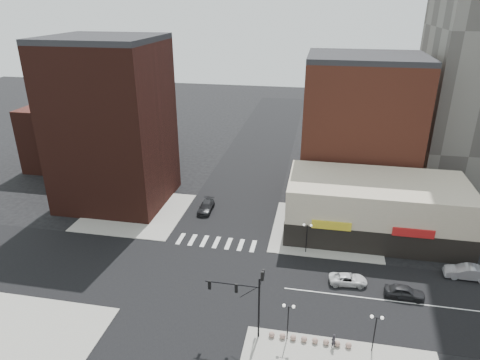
# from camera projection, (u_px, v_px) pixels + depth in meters

# --- Properties ---
(ground) EXTENTS (240.00, 240.00, 0.00)m
(ground) POSITION_uv_depth(u_px,v_px,m) (201.00, 278.00, 50.92)
(ground) COLOR black
(ground) RESTS_ON ground
(road_ew) EXTENTS (200.00, 14.00, 0.02)m
(road_ew) POSITION_uv_depth(u_px,v_px,m) (201.00, 278.00, 50.92)
(road_ew) COLOR black
(road_ew) RESTS_ON ground
(road_ns) EXTENTS (14.00, 200.00, 0.02)m
(road_ns) POSITION_uv_depth(u_px,v_px,m) (201.00, 278.00, 50.92)
(road_ns) COLOR black
(road_ns) RESTS_ON ground
(sidewalk_nw) EXTENTS (15.00, 15.00, 0.12)m
(sidewalk_nw) POSITION_uv_depth(u_px,v_px,m) (136.00, 212.00, 66.51)
(sidewalk_nw) COLOR gray
(sidewalk_nw) RESTS_ON ground
(sidewalk_ne) EXTENTS (15.00, 15.00, 0.12)m
(sidewalk_ne) POSITION_uv_depth(u_px,v_px,m) (325.00, 230.00, 61.45)
(sidewalk_ne) COLOR gray
(sidewalk_ne) RESTS_ON ground
(sidewalk_sw) EXTENTS (15.00, 15.00, 0.12)m
(sidewalk_sw) POSITION_uv_depth(u_px,v_px,m) (11.00, 351.00, 40.35)
(sidewalk_sw) COLOR gray
(sidewalk_sw) RESTS_ON ground
(building_nw) EXTENTS (16.00, 15.00, 25.00)m
(building_nw) POSITION_uv_depth(u_px,v_px,m) (112.00, 126.00, 66.00)
(building_nw) COLOR #361711
(building_nw) RESTS_ON ground
(building_nw_low) EXTENTS (20.00, 18.00, 12.00)m
(building_nw_low) POSITION_uv_depth(u_px,v_px,m) (91.00, 133.00, 84.82)
(building_nw_low) COLOR #361711
(building_nw_low) RESTS_ON ground
(building_ne_midrise) EXTENTS (18.00, 15.00, 22.00)m
(building_ne_midrise) POSITION_uv_depth(u_px,v_px,m) (359.00, 129.00, 69.88)
(building_ne_midrise) COLOR brown
(building_ne_midrise) RESTS_ON ground
(building_ne_row) EXTENTS (24.20, 12.20, 8.00)m
(building_ne_row) POSITION_uv_depth(u_px,v_px,m) (375.00, 212.00, 59.49)
(building_ne_row) COLOR beige
(building_ne_row) RESTS_ON ground
(traffic_signal) EXTENTS (5.59, 3.09, 7.77)m
(traffic_signal) POSITION_uv_depth(u_px,v_px,m) (250.00, 293.00, 40.64)
(traffic_signal) COLOR black
(traffic_signal) RESTS_ON ground
(street_lamp_se_a) EXTENTS (1.22, 0.32, 4.16)m
(street_lamp_se_a) POSITION_uv_depth(u_px,v_px,m) (288.00, 313.00, 40.49)
(street_lamp_se_a) COLOR black
(street_lamp_se_a) RESTS_ON sidewalk_se
(street_lamp_se_b) EXTENTS (1.22, 0.32, 4.16)m
(street_lamp_se_b) POSITION_uv_depth(u_px,v_px,m) (376.00, 324.00, 39.09)
(street_lamp_se_b) COLOR black
(street_lamp_se_b) RESTS_ON sidewalk_se
(street_lamp_ne) EXTENTS (1.22, 0.32, 4.16)m
(street_lamp_ne) POSITION_uv_depth(u_px,v_px,m) (307.00, 231.00, 54.75)
(street_lamp_ne) COLOR black
(street_lamp_ne) RESTS_ON sidewalk_ne
(bollard_row) EXTENTS (7.93, 0.58, 0.58)m
(bollard_row) POSITION_uv_depth(u_px,v_px,m) (310.00, 340.00, 41.24)
(bollard_row) COLOR gray
(bollard_row) RESTS_ON sidewalk_se
(white_suv) EXTENTS (4.56, 2.47, 1.22)m
(white_suv) POSITION_uv_depth(u_px,v_px,m) (348.00, 279.00, 49.74)
(white_suv) COLOR silver
(white_suv) RESTS_ON ground
(dark_sedan_east) EXTENTS (4.42, 2.01, 1.47)m
(dark_sedan_east) POSITION_uv_depth(u_px,v_px,m) (405.00, 292.00, 47.41)
(dark_sedan_east) COLOR black
(dark_sedan_east) RESTS_ON ground
(silver_sedan) EXTENTS (5.05, 1.88, 1.65)m
(silver_sedan) POSITION_uv_depth(u_px,v_px,m) (467.00, 272.00, 50.70)
(silver_sedan) COLOR gray
(silver_sedan) RESTS_ON ground
(dark_sedan_north) EXTENTS (2.11, 4.98, 1.43)m
(dark_sedan_north) POSITION_uv_depth(u_px,v_px,m) (206.00, 207.00, 66.63)
(dark_sedan_north) COLOR black
(dark_sedan_north) RESTS_ON ground
(pedestrian) EXTENTS (0.66, 0.64, 1.52)m
(pedestrian) POSITION_uv_depth(u_px,v_px,m) (333.00, 341.00, 40.49)
(pedestrian) COLOR #27252A
(pedestrian) RESTS_ON sidewalk_se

